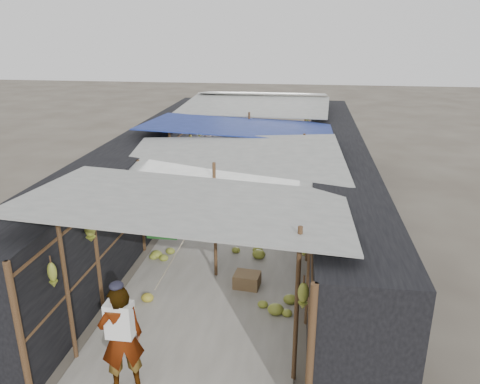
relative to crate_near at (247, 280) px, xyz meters
The scene contains 14 objects.
ground 2.72m from the crate_near, 105.83° to the right, with size 80.00×80.00×0.00m, color #6B6356.
aisle_slab 3.96m from the crate_near, 100.77° to the left, with size 3.60×16.00×0.02m, color #9E998E.
stall_left 5.29m from the crate_near, 131.49° to the left, with size 1.40×15.00×2.30m, color black.
stall_right 4.47m from the crate_near, 63.26° to the left, with size 1.40×15.00×2.30m, color black.
crate_near is the anchor object (origin of this frame).
crate_mid 3.13m from the crate_near, 75.55° to the left, with size 0.49×0.39×0.29m, color olive.
crate_back 6.82m from the crate_near, 104.21° to the left, with size 0.43×0.35×0.27m, color olive.
black_basin 4.25m from the crate_near, 88.10° to the left, with size 0.53×0.53×0.16m, color black.
vendor_elderly 3.52m from the crate_near, 115.51° to the right, with size 0.63×0.42×1.74m, color white.
shopper_blue 5.02m from the crate_near, 106.56° to the left, with size 0.69×0.54×1.42m, color #1F519C.
vendor_seated 3.09m from the crate_near, 71.82° to the left, with size 0.61×0.35×0.94m, color #544E49.
market_canopy 4.83m from the crate_near, 99.63° to the left, with size 5.62×15.20×2.77m.
hanging_bananas 4.70m from the crate_near, 96.86° to the left, with size 3.96×14.05×0.77m.
floor_bananas 2.34m from the crate_near, 114.10° to the left, with size 3.74×9.54×0.35m.
Camera 1 is at (1.79, -5.99, 5.20)m, focal length 35.00 mm.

